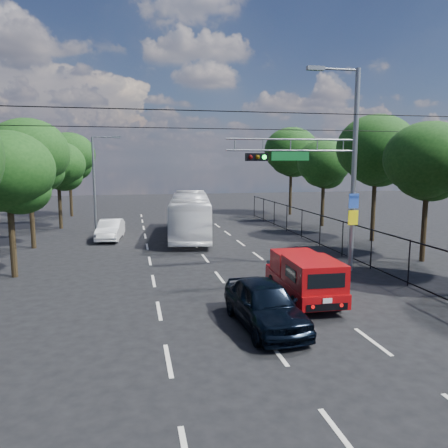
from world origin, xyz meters
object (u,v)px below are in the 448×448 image
object	(u,v)px
signal_mast	(331,162)
navy_hatchback	(265,304)
red_pickup	(304,276)
white_van	(110,230)
white_bus	(190,215)

from	to	relation	value
signal_mast	navy_hatchback	world-z (taller)	signal_mast
navy_hatchback	red_pickup	bearing A→B (deg)	41.49
white_van	signal_mast	bearing A→B (deg)	-39.67
white_bus	signal_mast	bearing A→B (deg)	-57.73
white_van	navy_hatchback	bearing A→B (deg)	-65.56
white_bus	white_van	distance (m)	5.55
red_pickup	white_van	size ratio (longest dim) A/B	1.18
red_pickup	navy_hatchback	xyz separation A→B (m)	(-2.26, -2.27, -0.19)
signal_mast	white_bus	xyz separation A→B (m)	(-5.14, 11.23, -3.70)
signal_mast	white_bus	bearing A→B (deg)	114.60
signal_mast	navy_hatchback	xyz separation A→B (m)	(-5.05, -6.18, -4.49)
red_pickup	white_bus	xyz separation A→B (m)	(-2.35, 15.14, 0.59)
red_pickup	white_bus	size ratio (longest dim) A/B	0.44
signal_mast	red_pickup	bearing A→B (deg)	-125.49
red_pickup	white_van	xyz separation A→B (m)	(-7.83, 14.99, -0.27)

